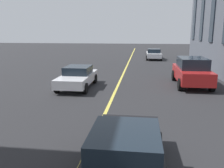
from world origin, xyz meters
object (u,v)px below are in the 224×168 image
at_px(car_white_oncoming, 78,77).
at_px(car_red_near, 192,71).
at_px(car_black_trailing, 125,154).
at_px(car_white_parked_a, 154,54).

xyz_separation_m(car_white_oncoming, car_red_near, (1.53, -7.45, 0.27)).
distance_m(car_red_near, car_black_trailing, 11.63).
bearing_deg(car_white_parked_a, car_black_trailing, 175.99).
height_order(car_red_near, car_black_trailing, car_red_near).
bearing_deg(car_white_parked_a, car_red_near, -173.16).
xyz_separation_m(car_white_parked_a, car_red_near, (-15.23, -1.83, 0.27)).
xyz_separation_m(car_white_parked_a, car_white_oncoming, (-16.76, 5.62, 0.00)).
height_order(car_white_parked_a, car_black_trailing, same).
relative_size(car_white_oncoming, car_red_near, 0.94).
xyz_separation_m(car_red_near, car_black_trailing, (-11.04, 3.67, -0.27)).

